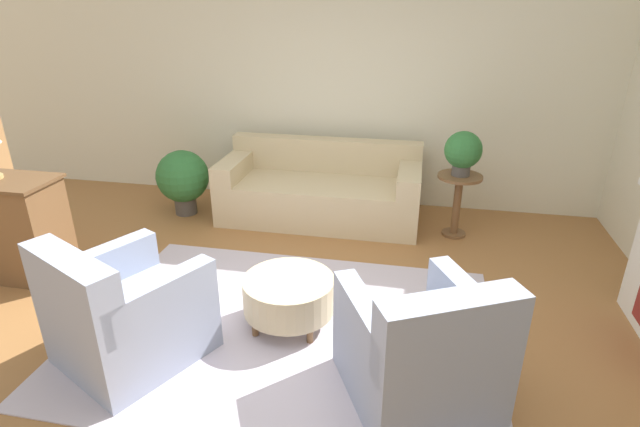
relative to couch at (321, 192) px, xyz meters
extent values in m
plane|color=#996638|center=(0.17, -2.16, -0.31)|extent=(16.00, 16.00, 0.00)
cube|color=beige|center=(0.17, 0.67, 1.09)|extent=(9.53, 0.12, 2.80)
cube|color=#BCB2C1|center=(0.17, -2.16, -0.31)|extent=(3.10, 2.31, 0.01)
cube|color=#C6B289|center=(0.00, -0.05, -0.08)|extent=(2.21, 0.94, 0.46)
cube|color=#C6B289|center=(0.00, 0.32, 0.34)|extent=(2.21, 0.20, 0.38)
cube|color=#C6B289|center=(-0.98, -0.07, 0.25)|extent=(0.24, 0.90, 0.21)
cube|color=#C6B289|center=(0.98, -0.07, 0.25)|extent=(0.24, 0.90, 0.21)
cube|color=brown|center=(0.00, -0.49, -0.28)|extent=(1.99, 0.05, 0.06)
cube|color=#8E99B2|center=(-0.80, -2.63, -0.08)|extent=(1.12, 1.15, 0.44)
cube|color=#8E99B2|center=(-0.95, -2.93, 0.37)|extent=(0.82, 0.54, 0.47)
cube|color=#8E99B2|center=(-0.49, -2.76, 0.26)|extent=(0.50, 0.81, 0.26)
cube|color=#8E99B2|center=(-1.09, -2.46, 0.26)|extent=(0.50, 0.81, 0.26)
cube|color=brown|center=(-0.61, -2.26, -0.27)|extent=(0.68, 0.37, 0.06)
cube|color=#8E99B2|center=(1.13, -2.63, -0.08)|extent=(1.12, 1.15, 0.44)
cube|color=#8E99B2|center=(1.28, -2.93, 0.37)|extent=(0.82, 0.54, 0.47)
cube|color=#8E99B2|center=(1.43, -2.46, 0.26)|extent=(0.50, 0.81, 0.26)
cube|color=#8E99B2|center=(0.82, -2.76, 0.26)|extent=(0.50, 0.81, 0.26)
cube|color=brown|center=(0.95, -2.26, -0.27)|extent=(0.68, 0.37, 0.06)
cylinder|color=#C6B289|center=(0.17, -2.06, -0.05)|extent=(0.70, 0.70, 0.26)
cylinder|color=brown|center=(-0.04, -2.27, -0.24)|extent=(0.05, 0.05, 0.12)
cylinder|color=brown|center=(0.38, -2.27, -0.24)|extent=(0.05, 0.05, 0.12)
cylinder|color=brown|center=(-0.04, -1.85, -0.24)|extent=(0.05, 0.05, 0.12)
cylinder|color=brown|center=(0.38, -1.85, -0.24)|extent=(0.05, 0.05, 0.12)
cylinder|color=brown|center=(1.49, -0.18, 0.34)|extent=(0.45, 0.45, 0.03)
cylinder|color=brown|center=(1.49, -0.18, 0.01)|extent=(0.08, 0.08, 0.64)
cylinder|color=brown|center=(1.49, -0.18, -0.30)|extent=(0.25, 0.25, 0.03)
cube|color=brown|center=(-2.48, -1.81, 0.15)|extent=(0.98, 0.47, 0.92)
cylinder|color=#4C4742|center=(1.49, -0.18, 0.41)|extent=(0.18, 0.18, 0.11)
sphere|color=#2D6B33|center=(1.49, -0.18, 0.62)|extent=(0.37, 0.37, 0.37)
cylinder|color=#4C4742|center=(-1.57, -0.19, -0.21)|extent=(0.25, 0.25, 0.20)
sphere|color=#2D6B33|center=(-1.57, -0.19, 0.14)|extent=(0.60, 0.60, 0.60)
camera|label=1|loc=(1.04, -5.18, 2.01)|focal=28.00mm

